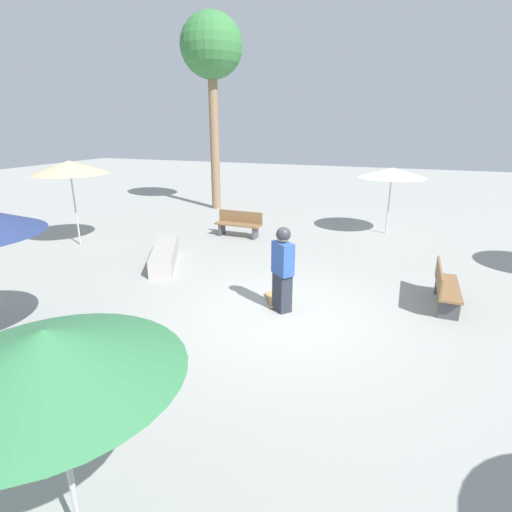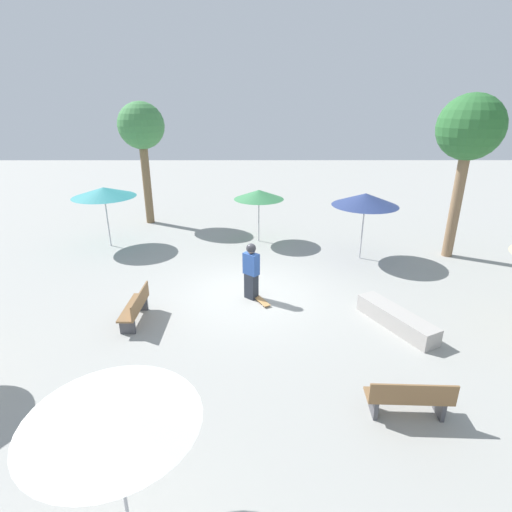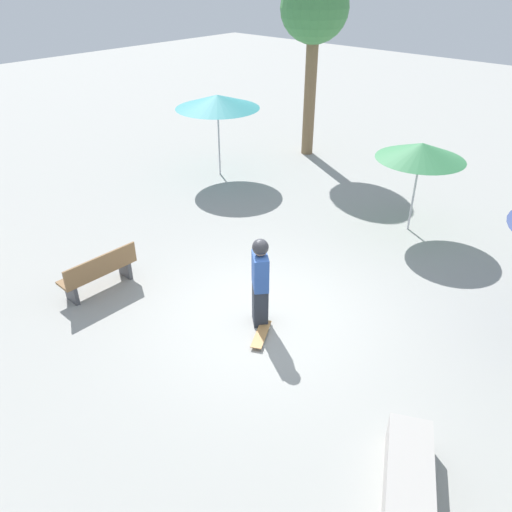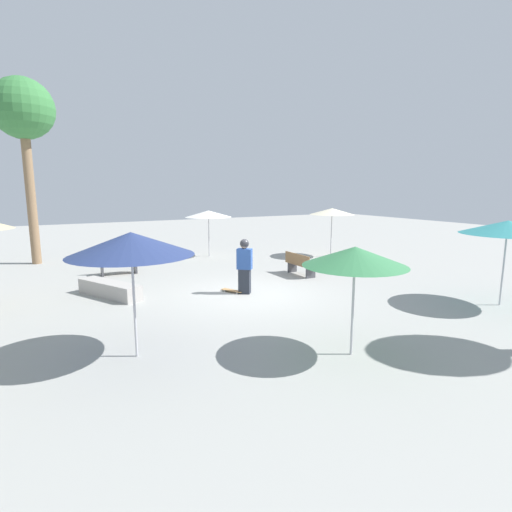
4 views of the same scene
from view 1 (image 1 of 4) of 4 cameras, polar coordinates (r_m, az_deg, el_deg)
ground_plane at (r=8.19m, az=3.91°, el=-8.18°), size 60.00×60.00×0.00m
skater_main at (r=7.96m, az=3.83°, el=-1.54°), size 0.52×0.50×1.76m
skateboard at (r=8.64m, az=2.37°, el=-6.24°), size 0.55×0.80×0.07m
concrete_ledge at (r=11.23m, az=-12.93°, el=0.15°), size 1.62×2.44×0.47m
bench_near at (r=9.21m, az=25.38°, el=-4.02°), size 0.45×1.60×0.85m
bench_far at (r=13.55m, az=-2.46°, el=4.58°), size 1.62×0.50×0.85m
shade_umbrella_white at (r=14.36m, az=18.85°, el=11.20°), size 2.25×2.25×2.26m
shade_umbrella_tan at (r=13.45m, az=-25.10°, el=11.41°), size 2.29×2.29×2.62m
shade_umbrella_green at (r=3.44m, az=-27.69°, el=-12.14°), size 2.07×2.07×2.23m
palm_tree_center_right at (r=18.27m, az=-6.36°, el=27.12°), size 2.55×2.55×7.93m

